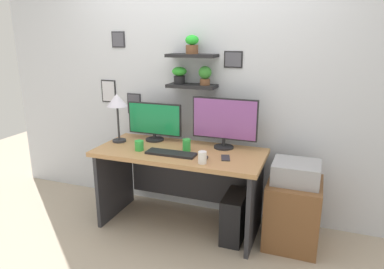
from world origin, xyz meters
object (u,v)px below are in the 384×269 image
at_px(monitor_right, 225,121).
at_px(drawer_cabinet, 293,212).
at_px(coffee_mug, 139,146).
at_px(printer, 296,172).
at_px(desk_lamp, 117,103).
at_px(pen_cup, 202,157).
at_px(computer_mouse, 205,158).
at_px(desk, 182,171).
at_px(computer_tower_right, 235,216).
at_px(cell_phone, 225,158).
at_px(keyboard, 171,153).
at_px(water_cup, 187,145).
at_px(monitor_left, 155,121).

xyz_separation_m(monitor_right, drawer_cabinet, (0.66, -0.14, -0.71)).
bearing_deg(drawer_cabinet, coffee_mug, -171.75).
relative_size(coffee_mug, printer, 0.24).
relative_size(desk_lamp, printer, 1.23).
height_order(pen_cup, drawer_cabinet, pen_cup).
height_order(monitor_right, pen_cup, monitor_right).
relative_size(computer_mouse, printer, 0.24).
bearing_deg(desk, computer_tower_right, -8.04).
height_order(drawer_cabinet, printer, printer).
height_order(cell_phone, drawer_cabinet, cell_phone).
relative_size(computer_mouse, coffee_mug, 1.00).
distance_m(keyboard, drawer_cabinet, 1.16).
height_order(desk, water_cup, water_cup).
relative_size(computer_mouse, drawer_cabinet, 0.16).
height_order(keyboard, printer, keyboard).
xyz_separation_m(monitor_right, cell_phone, (0.09, -0.28, -0.24)).
relative_size(monitor_left, monitor_right, 0.92).
height_order(desk, drawer_cabinet, desk).
distance_m(pen_cup, drawer_cabinet, 0.94).
relative_size(pen_cup, water_cup, 0.91).
bearing_deg(keyboard, cell_phone, 7.85).
xyz_separation_m(monitor_left, computer_tower_right, (0.88, -0.24, -0.74)).
bearing_deg(drawer_cabinet, monitor_left, 174.00).
distance_m(monitor_left, coffee_mug, 0.37).
relative_size(keyboard, drawer_cabinet, 0.77).
bearing_deg(printer, monitor_right, 167.76).
xyz_separation_m(monitor_right, computer_tower_right, (0.18, -0.24, -0.79)).
bearing_deg(coffee_mug, cell_phone, 4.29).
relative_size(monitor_right, desk_lamp, 1.28).
bearing_deg(desk, desk_lamp, -179.66).
xyz_separation_m(desk, pen_cup, (0.30, -0.29, 0.26)).
bearing_deg(computer_mouse, water_cup, 145.78).
bearing_deg(monitor_right, coffee_mug, -153.85).
height_order(cell_phone, pen_cup, pen_cup).
height_order(monitor_left, coffee_mug, monitor_left).
relative_size(computer_mouse, desk_lamp, 0.19).
height_order(computer_mouse, water_cup, water_cup).
height_order(desk, monitor_right, monitor_right).
distance_m(coffee_mug, computer_tower_right, 1.06).
xyz_separation_m(keyboard, pen_cup, (0.32, -0.11, 0.04)).
height_order(monitor_left, computer_mouse, monitor_left).
height_order(monitor_left, desk_lamp, desk_lamp).
bearing_deg(desk, drawer_cabinet, 1.21).
relative_size(keyboard, pen_cup, 4.40).
bearing_deg(computer_tower_right, desk_lamp, 176.57).
bearing_deg(computer_tower_right, cell_phone, -155.29).
distance_m(monitor_right, desk_lamp, 1.03).
distance_m(water_cup, printer, 0.96).
bearing_deg(desk_lamp, monitor_left, 29.07).
xyz_separation_m(monitor_left, printer, (1.36, -0.14, -0.29)).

